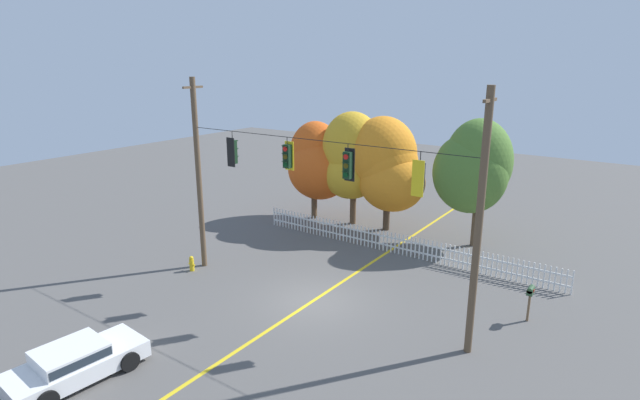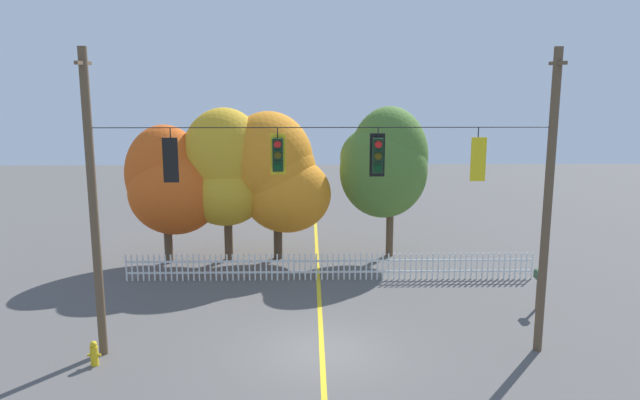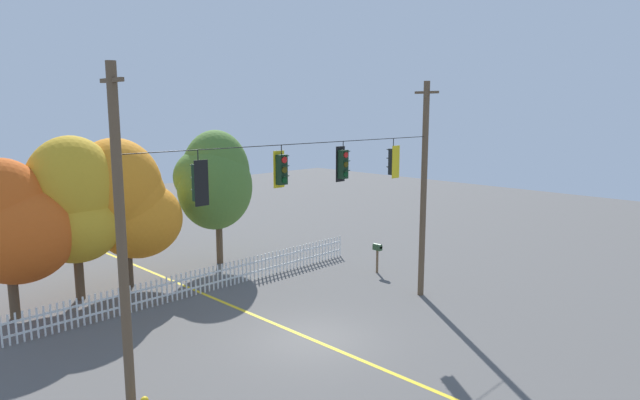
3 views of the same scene
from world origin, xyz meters
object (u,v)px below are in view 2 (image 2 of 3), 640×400
at_px(autumn_oak_far_east, 276,175).
at_px(traffic_signal_westbound_side, 378,155).
at_px(traffic_signal_southbound_primary, 171,159).
at_px(autumn_maple_mid, 222,172).
at_px(autumn_maple_near_fence, 171,184).
at_px(autumn_maple_far_west, 385,162).
at_px(traffic_signal_eastbound_side, 477,159).
at_px(roadside_mailbox, 539,278).
at_px(traffic_signal_northbound_primary, 278,155).
at_px(fire_hydrant, 94,353).

bearing_deg(autumn_oak_far_east, traffic_signal_westbound_side, -70.75).
bearing_deg(traffic_signal_southbound_primary, autumn_maple_mid, 89.52).
relative_size(autumn_maple_near_fence, autumn_maple_far_west, 0.89).
bearing_deg(traffic_signal_southbound_primary, traffic_signal_eastbound_side, 0.00).
distance_m(traffic_signal_westbound_side, autumn_maple_far_west, 10.26).
xyz_separation_m(traffic_signal_westbound_side, autumn_maple_far_west, (1.46, 10.03, -1.58)).
xyz_separation_m(traffic_signal_eastbound_side, roadside_mailbox, (3.29, 3.35, -4.66)).
relative_size(autumn_maple_mid, autumn_maple_far_west, 1.00).
distance_m(autumn_oak_far_east, autumn_maple_far_west, 4.87).
bearing_deg(traffic_signal_westbound_side, traffic_signal_northbound_primary, -179.99).
height_order(traffic_signal_southbound_primary, autumn_maple_far_west, autumn_maple_far_west).
height_order(traffic_signal_eastbound_side, roadside_mailbox, traffic_signal_eastbound_side).
height_order(fire_hydrant, roadside_mailbox, roadside_mailbox).
bearing_deg(autumn_oak_far_east, autumn_maple_far_west, 4.22).
distance_m(traffic_signal_northbound_primary, autumn_maple_far_west, 11.02).
height_order(autumn_maple_mid, autumn_oak_far_east, autumn_maple_mid).
xyz_separation_m(traffic_signal_southbound_primary, traffic_signal_eastbound_side, (8.64, 0.00, 0.00)).
distance_m(autumn_maple_near_fence, autumn_oak_far_east, 4.60).
distance_m(autumn_maple_far_west, fire_hydrant, 14.97).
distance_m(autumn_oak_far_east, roadside_mailbox, 11.73).
xyz_separation_m(autumn_maple_near_fence, autumn_maple_far_west, (9.41, 0.64, 0.84)).
relative_size(traffic_signal_eastbound_side, autumn_maple_far_west, 0.22).
bearing_deg(traffic_signal_eastbound_side, traffic_signal_southbound_primary, -180.00).
height_order(traffic_signal_westbound_side, autumn_oak_far_east, traffic_signal_westbound_side).
relative_size(traffic_signal_southbound_primary, roadside_mailbox, 1.06).
bearing_deg(fire_hydrant, roadside_mailbox, 16.15).
xyz_separation_m(traffic_signal_northbound_primary, roadside_mailbox, (8.94, 3.33, -4.79)).
distance_m(traffic_signal_westbound_side, autumn_oak_far_east, 10.45).
height_order(autumn_maple_near_fence, autumn_maple_mid, autumn_maple_mid).
bearing_deg(traffic_signal_southbound_primary, traffic_signal_westbound_side, 0.20).
xyz_separation_m(traffic_signal_westbound_side, autumn_maple_mid, (-5.73, 9.60, -1.92)).
distance_m(traffic_signal_eastbound_side, roadside_mailbox, 6.62).
relative_size(autumn_maple_near_fence, autumn_oak_far_east, 0.92).
bearing_deg(autumn_maple_mid, traffic_signal_northbound_primary, -73.14).
xyz_separation_m(traffic_signal_northbound_primary, traffic_signal_eastbound_side, (5.65, -0.02, -0.13)).
xyz_separation_m(traffic_signal_northbound_primary, autumn_oak_far_east, (-0.56, 9.67, -2.10)).
bearing_deg(roadside_mailbox, traffic_signal_eastbound_side, -134.48).
xyz_separation_m(traffic_signal_westbound_side, autumn_maple_near_fence, (-7.96, 9.38, -2.42)).
height_order(traffic_signal_northbound_primary, roadside_mailbox, traffic_signal_northbound_primary).
bearing_deg(autumn_maple_far_west, traffic_signal_southbound_primary, -125.87).
bearing_deg(traffic_signal_northbound_primary, autumn_maple_near_fence, 118.70).
bearing_deg(traffic_signal_northbound_primary, traffic_signal_westbound_side, 0.01).
xyz_separation_m(autumn_maple_near_fence, roadside_mailbox, (14.07, -6.06, -2.34)).
bearing_deg(traffic_signal_westbound_side, roadside_mailbox, 28.56).
distance_m(autumn_maple_near_fence, fire_hydrant, 10.65).
bearing_deg(traffic_signal_northbound_primary, roadside_mailbox, 20.44).
bearing_deg(fire_hydrant, traffic_signal_northbound_primary, 8.46).
relative_size(traffic_signal_westbound_side, autumn_maple_mid, 0.21).
bearing_deg(traffic_signal_northbound_primary, traffic_signal_eastbound_side, -0.20).
height_order(traffic_signal_southbound_primary, traffic_signal_northbound_primary, same).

